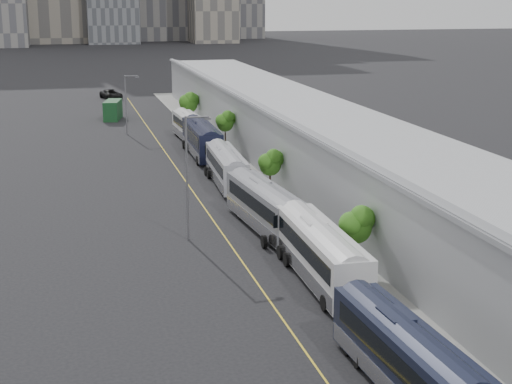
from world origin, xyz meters
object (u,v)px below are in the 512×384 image
object	(u,v)px
shipping_container	(113,110)
street_lamp_far	(127,100)
bus_1	(407,365)
bus_6	(190,130)
bus_5	(202,142)
bus_2	(321,258)
bus_3	(265,210)
bus_4	(227,170)
street_lamp_near	(189,170)
suv	(111,94)

from	to	relation	value
shipping_container	street_lamp_far	bearing A→B (deg)	-72.56
bus_1	bus_6	bearing A→B (deg)	86.72
bus_5	shipping_container	xyz separation A→B (m)	(-8.39, 31.46, -0.22)
bus_1	bus_2	size ratio (longest dim) A/B	0.93
bus_3	shipping_container	distance (m)	63.19
bus_2	street_lamp_far	xyz separation A→B (m)	(-7.49, 61.29, 3.08)
bus_1	bus_6	size ratio (longest dim) A/B	1.01
bus_3	street_lamp_far	world-z (taller)	street_lamp_far
bus_3	bus_4	bearing A→B (deg)	84.94
bus_1	street_lamp_near	world-z (taller)	street_lamp_near
bus_2	suv	bearing A→B (deg)	95.11
bus_3	suv	size ratio (longest dim) A/B	2.19
bus_2	bus_1	bearing A→B (deg)	-92.29
bus_4	suv	size ratio (longest dim) A/B	2.07
bus_4	bus_3	bearing A→B (deg)	-87.71
bus_2	bus_6	xyz separation A→B (m)	(0.06, 54.22, -0.15)
bus_5	shipping_container	bearing A→B (deg)	105.89
street_lamp_near	suv	world-z (taller)	street_lamp_near
shipping_container	suv	xyz separation A→B (m)	(1.45, 25.57, -0.63)
street_lamp_far	shipping_container	xyz separation A→B (m)	(-1.12, 14.13, -3.28)
bus_4	shipping_container	xyz separation A→B (m)	(-8.20, 46.67, -0.06)
bus_2	bus_5	world-z (taller)	bus_5
bus_1	shipping_container	world-z (taller)	bus_1
bus_1	bus_3	distance (m)	28.40
bus_2	street_lamp_far	bearing A→B (deg)	98.02
street_lamp_near	shipping_container	distance (m)	64.11
street_lamp_far	bus_2	bearing A→B (deg)	-83.04
bus_4	bus_6	distance (m)	25.47
bus_1	street_lamp_far	size ratio (longest dim) A/B	1.55
bus_2	bus_4	size ratio (longest dim) A/B	1.08
bus_6	suv	bearing A→B (deg)	96.15
suv	bus_3	bearing A→B (deg)	-101.87
shipping_container	suv	world-z (taller)	shipping_container
bus_1	bus_2	bearing A→B (deg)	84.18
bus_6	bus_5	bearing A→B (deg)	-94.17
bus_5	bus_3	bearing A→B (deg)	-89.62
bus_2	suv	world-z (taller)	bus_2
bus_5	street_lamp_far	size ratio (longest dim) A/B	1.70
bus_3	bus_2	bearing A→B (deg)	-92.22
bus_2	street_lamp_near	size ratio (longest dim) A/B	1.38
bus_1	bus_2	world-z (taller)	bus_2
bus_6	street_lamp_far	bearing A→B (deg)	134.25
bus_2	street_lamp_far	distance (m)	61.82
bus_3	suv	world-z (taller)	bus_3
bus_6	shipping_container	size ratio (longest dim) A/B	2.18
bus_2	shipping_container	world-z (taller)	bus_2
street_lamp_far	shipping_container	size ratio (longest dim) A/B	1.43
bus_5	street_lamp_far	world-z (taller)	street_lamp_far
bus_3	bus_4	xyz separation A→B (m)	(0.13, 16.00, -0.09)
bus_3	bus_6	distance (m)	41.47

